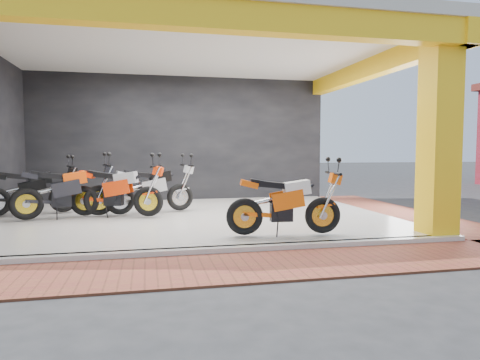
% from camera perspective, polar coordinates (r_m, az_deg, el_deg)
% --- Properties ---
extents(ground, '(80.00, 80.00, 0.00)m').
position_cam_1_polar(ground, '(7.15, -4.51, -7.89)').
color(ground, '#2D2D30').
rests_on(ground, ground).
extents(showroom_floor, '(8.00, 6.00, 0.10)m').
position_cam_1_polar(showroom_floor, '(9.09, -6.23, -5.02)').
color(showroom_floor, white).
rests_on(showroom_floor, ground).
extents(showroom_ceiling, '(8.40, 6.40, 0.20)m').
position_cam_1_polar(showroom_ceiling, '(9.23, -6.40, 17.31)').
color(showroom_ceiling, beige).
rests_on(showroom_ceiling, corner_column).
extents(back_wall, '(8.20, 0.20, 3.50)m').
position_cam_1_polar(back_wall, '(12.07, -7.86, 5.29)').
color(back_wall, black).
rests_on(back_wall, ground).
extents(corner_column, '(0.50, 0.50, 3.50)m').
position_cam_1_polar(corner_column, '(7.76, 25.02, 5.68)').
color(corner_column, yellow).
rests_on(corner_column, ground).
extents(header_beam_front, '(8.40, 0.30, 0.40)m').
position_cam_1_polar(header_beam_front, '(6.28, -3.36, 20.94)').
color(header_beam_front, yellow).
rests_on(header_beam_front, corner_column).
extents(header_beam_right, '(0.30, 6.40, 0.40)m').
position_cam_1_polar(header_beam_right, '(10.37, 16.91, 13.99)').
color(header_beam_right, yellow).
rests_on(header_beam_right, corner_column).
extents(floor_kerb, '(8.00, 0.20, 0.10)m').
position_cam_1_polar(floor_kerb, '(6.15, -3.20, -9.37)').
color(floor_kerb, white).
rests_on(floor_kerb, ground).
extents(paver_front, '(9.00, 1.40, 0.03)m').
position_cam_1_polar(paver_front, '(5.41, -1.87, -11.60)').
color(paver_front, brown).
rests_on(paver_front, ground).
extents(paver_right, '(1.40, 7.00, 0.03)m').
position_cam_1_polar(paver_right, '(10.71, 20.30, -4.06)').
color(paver_right, brown).
rests_on(paver_right, ground).
extents(moto_hero, '(2.04, 0.94, 1.20)m').
position_cam_1_polar(moto_hero, '(7.05, 11.00, -2.34)').
color(moto_hero, '#FF5F0A').
rests_on(moto_hero, showroom_floor).
extents(moto_row_a, '(2.20, 1.30, 1.26)m').
position_cam_1_polar(moto_row_a, '(8.87, -12.15, -0.88)').
color(moto_row_a, '#F93B0A').
rests_on(moto_row_a, showroom_floor).
extents(moto_row_b, '(2.16, 1.26, 1.24)m').
position_cam_1_polar(moto_row_b, '(9.62, -8.01, -0.51)').
color(moto_row_b, '#A4A7AC').
rests_on(moto_row_b, showroom_floor).
extents(moto_row_c, '(2.21, 1.24, 1.27)m').
position_cam_1_polar(moto_row_c, '(9.29, -18.30, -0.74)').
color(moto_row_c, black).
rests_on(moto_row_c, showroom_floor).
extents(moto_row_d, '(2.12, 1.32, 1.22)m').
position_cam_1_polar(moto_row_d, '(10.05, -22.54, -0.67)').
color(moto_row_d, black).
rests_on(moto_row_d, showroom_floor).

